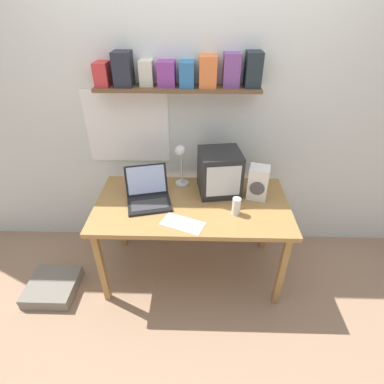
{
  "coord_description": "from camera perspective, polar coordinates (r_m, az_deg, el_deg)",
  "views": [
    {
      "loc": [
        0.05,
        -1.83,
        2.06
      ],
      "look_at": [
        0.0,
        0.0,
        0.83
      ],
      "focal_mm": 28.0,
      "sensor_mm": 36.0,
      "label": 1
    }
  ],
  "objects": [
    {
      "name": "desk_lamp",
      "position": [
        2.33,
        -2.14,
        6.17
      ],
      "size": [
        0.11,
        0.14,
        0.37
      ],
      "rotation": [
        0.0,
        0.0,
        -0.11
      ],
      "color": "silver",
      "rests_on": "corner_desk"
    },
    {
      "name": "crt_monitor",
      "position": [
        2.32,
        5.27,
        3.76
      ],
      "size": [
        0.35,
        0.34,
        0.34
      ],
      "rotation": [
        0.0,
        0.0,
        0.14
      ],
      "color": "#232326",
      "rests_on": "corner_desk"
    },
    {
      "name": "back_wall",
      "position": [
        2.44,
        0.18,
        15.9
      ],
      "size": [
        5.6,
        0.24,
        2.6
      ],
      "color": "silver",
      "rests_on": "ground_plane"
    },
    {
      "name": "space_heater",
      "position": [
        2.31,
        12.46,
        1.76
      ],
      "size": [
        0.17,
        0.16,
        0.26
      ],
      "rotation": [
        0.0,
        0.0,
        -0.24
      ],
      "color": "white",
      "rests_on": "corner_desk"
    },
    {
      "name": "laptop",
      "position": [
        2.28,
        -8.38,
        -0.25
      ],
      "size": [
        0.38,
        0.38,
        0.24
      ],
      "rotation": [
        0.0,
        0.0,
        0.24
      ],
      "color": "black",
      "rests_on": "corner_desk"
    },
    {
      "name": "floor_cushion",
      "position": [
        2.81,
        -24.97,
        -16.02
      ],
      "size": [
        0.38,
        0.38,
        0.1
      ],
      "color": "gray",
      "rests_on": "ground_plane"
    },
    {
      "name": "ground_plane",
      "position": [
        2.76,
        0.0,
        -14.52
      ],
      "size": [
        12.0,
        12.0,
        0.0
      ],
      "primitive_type": "plane",
      "color": "#A27D62"
    },
    {
      "name": "corner_desk",
      "position": [
        2.3,
        0.0,
        -3.4
      ],
      "size": [
        1.46,
        0.75,
        0.73
      ],
      "color": "#A57840",
      "rests_on": "ground_plane"
    },
    {
      "name": "juice_glass",
      "position": [
        2.15,
        8.41,
        -2.83
      ],
      "size": [
        0.06,
        0.06,
        0.13
      ],
      "color": "white",
      "rests_on": "corner_desk"
    },
    {
      "name": "loose_paper_near_monitor",
      "position": [
        2.5,
        -8.67,
        1.31
      ],
      "size": [
        0.24,
        0.24,
        0.0
      ],
      "rotation": [
        0.0,
        0.0,
        -0.31
      ],
      "color": "silver",
      "rests_on": "corner_desk"
    },
    {
      "name": "loose_paper_near_laptop",
      "position": [
        2.07,
        -1.77,
        -6.05
      ],
      "size": [
        0.32,
        0.24,
        0.0
      ],
      "rotation": [
        0.0,
        0.0,
        -0.39
      ],
      "color": "white",
      "rests_on": "corner_desk"
    }
  ]
}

